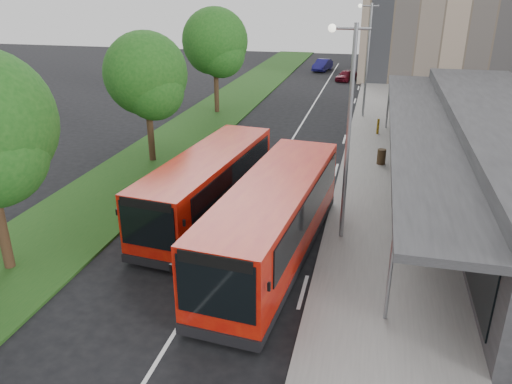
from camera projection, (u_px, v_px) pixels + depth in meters
The scene contains 16 objects.
ground at pixel (224, 251), 18.85m from camera, with size 120.00×120.00×0.00m, color black.
pavement at pixel (387, 125), 35.47m from camera, with size 5.00×80.00×0.15m, color gray.
grass_verge at pixel (213, 115), 38.30m from camera, with size 5.00×80.00×0.10m, color #1A4416.
lane_centre_line at pixel (292, 140), 32.31m from camera, with size 0.12×70.00×0.01m, color silver.
kerb_dashes at pixel (348, 127), 35.18m from camera, with size 0.12×56.00×0.01m.
station_building at pixel (500, 156), 22.89m from camera, with size 7.70×26.00×4.00m.
tree_mid at pixel (146, 79), 26.72m from camera, with size 4.48×4.48×7.17m.
tree_far at pixel (215, 46), 37.30m from camera, with size 4.92×4.92×7.90m.
lamp_post_near at pixel (347, 123), 17.94m from camera, with size 1.44×0.28×8.00m.
lamp_post_far at pixel (367, 54), 35.89m from camera, with size 1.44×0.28×8.00m.
bus_main at pixel (273, 221), 17.76m from camera, with size 3.60×10.73×2.99m.
bus_second at pixel (208, 186), 21.15m from camera, with size 3.47×9.99×2.77m.
litter_bin at pixel (381, 157), 27.41m from camera, with size 0.46×0.46×0.83m, color #352615.
bollard at pixel (378, 126), 32.95m from camera, with size 0.16×0.16×1.00m, color #D89D0B.
car_near at pixel (346, 75), 52.08m from camera, with size 1.33×3.30×1.12m, color #550C18.
car_far at pixel (323, 65), 58.20m from camera, with size 1.40×4.01×1.32m, color navy.
Camera 1 is at (5.05, -15.80, 9.30)m, focal length 35.00 mm.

